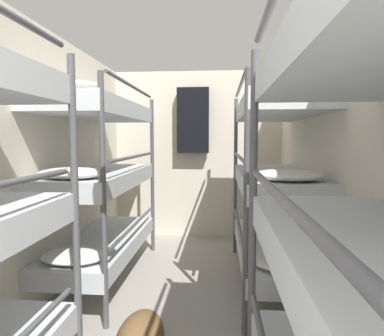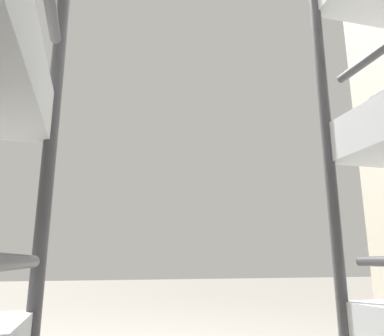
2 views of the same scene
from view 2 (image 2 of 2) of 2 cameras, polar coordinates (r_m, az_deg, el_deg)
The scene contains 0 objects.
Camera 2 is at (0.37, 1.80, 0.57)m, focal length 35.00 mm.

